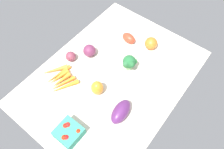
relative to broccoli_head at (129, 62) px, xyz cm
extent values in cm
cube|color=beige|center=(10.12, -4.58, -7.60)|extent=(104.00, 76.00, 2.00)
cylinder|color=#92C98A|center=(-0.35, -0.28, -4.60)|extent=(3.55, 3.55, 3.99)
sphere|color=#246736|center=(-0.35, -0.28, 0.25)|extent=(7.60, 7.60, 7.60)
sphere|color=#256830|center=(-2.52, 1.85, -0.08)|extent=(3.32, 3.32, 3.32)
sphere|color=#2B6B3B|center=(2.68, -0.56, 1.28)|extent=(3.41, 3.41, 3.41)
sphere|color=#256433|center=(1.27, 2.30, 1.58)|extent=(3.63, 3.63, 3.63)
sphere|color=#2A6B35|center=(2.69, -0.47, -0.01)|extent=(3.28, 3.28, 3.28)
sphere|color=brown|center=(15.73, -31.52, -3.55)|extent=(6.09, 6.09, 6.09)
cone|color=orange|center=(28.06, -33.01, -5.10)|extent=(14.81, 11.11, 2.99)
cone|color=orange|center=(29.31, -29.38, -5.45)|extent=(18.08, 5.22, 2.28)
cone|color=orange|center=(29.92, -27.60, -5.15)|extent=(13.22, 4.78, 2.89)
cone|color=orange|center=(30.83, -24.97, -5.11)|extent=(12.83, 4.65, 2.97)
cone|color=orange|center=(31.55, -22.86, -5.32)|extent=(15.07, 7.15, 2.55)
cone|color=orange|center=(32.32, -20.63, -5.34)|extent=(15.90, 9.50, 2.52)
cube|color=teal|center=(49.81, 0.01, -3.68)|extent=(11.71, 11.71, 5.84)
sphere|color=red|center=(46.82, 3.92, -1.49)|extent=(2.49, 2.49, 2.49)
sphere|color=red|center=(47.73, -2.18, -1.26)|extent=(2.77, 2.77, 2.77)
sphere|color=red|center=(48.68, -2.75, -1.29)|extent=(2.68, 2.68, 2.68)
sphere|color=red|center=(52.45, 1.56, -1.40)|extent=(2.65, 2.65, 2.65)
sphere|color=red|center=(53.18, 0.77, -1.02)|extent=(2.44, 2.44, 2.44)
sphere|color=orange|center=(-21.82, 1.07, -2.69)|extent=(7.82, 7.82, 7.82)
sphere|color=#6E2D4E|center=(5.96, -25.16, -2.77)|extent=(7.65, 7.65, 7.65)
ellipsoid|color=#572561|center=(25.88, 13.42, -2.76)|extent=(15.16, 9.15, 7.68)
ellipsoid|color=red|center=(-17.63, -12.80, -3.71)|extent=(6.65, 9.80, 5.77)
ellipsoid|color=orange|center=(23.00, -4.79, -2.06)|extent=(9.48, 9.48, 9.08)
camera|label=1|loc=(63.14, 36.93, 100.32)|focal=35.03mm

